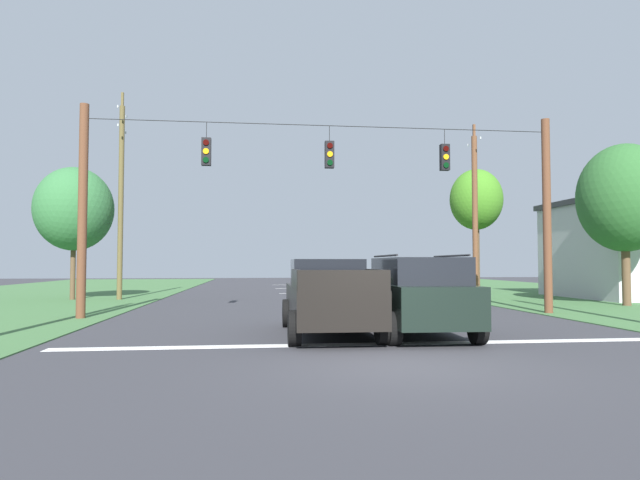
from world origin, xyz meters
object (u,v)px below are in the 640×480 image
tree_roadside_right (476,200)px  utility_pole_near_left (121,195)px  suv_black (417,294)px  overhead_signal_span (327,204)px  pickup_truck (329,297)px  tree_roadside_far_right (624,198)px  distant_car_crossing_white (401,285)px  tree_roadside_left (74,209)px  utility_pole_mid_right (475,214)px

tree_roadside_right → utility_pole_near_left: bearing=-164.2°
suv_black → tree_roadside_right: (10.43, 20.88, 4.99)m
overhead_signal_span → tree_roadside_right: 19.82m
overhead_signal_span → pickup_truck: overhead_signal_span is taller
utility_pole_near_left → overhead_signal_span: bearing=-45.7°
tree_roadside_far_right → overhead_signal_span: bearing=-168.0°
distant_car_crossing_white → utility_pole_near_left: utility_pole_near_left is taller
overhead_signal_span → suv_black: (1.63, -5.30, -2.88)m
utility_pole_near_left → tree_roadside_right: utility_pole_near_left is taller
tree_roadside_left → tree_roadside_right: bearing=13.9°
suv_black → tree_roadside_right: bearing=63.5°
utility_pole_mid_right → utility_pole_near_left: bearing=176.3°
tree_roadside_right → tree_roadside_left: 24.46m
utility_pole_mid_right → tree_roadside_right: bearing=66.6°
utility_pole_mid_right → tree_roadside_right: utility_pole_mid_right is taller
suv_black → tree_roadside_far_right: bearing=34.7°
overhead_signal_span → tree_roadside_far_right: bearing=12.0°
distant_car_crossing_white → tree_roadside_far_right: tree_roadside_far_right is taller
tree_roadside_left → utility_pole_near_left: bearing=-4.6°
utility_pole_near_left → tree_roadside_left: utility_pole_near_left is taller
tree_roadside_right → overhead_signal_span: bearing=-127.7°
distant_car_crossing_white → tree_roadside_left: tree_roadside_left is taller
utility_pole_near_left → suv_black: bearing=-53.6°
suv_black → tree_roadside_left: size_ratio=0.72×
pickup_truck → utility_pole_mid_right: utility_pole_mid_right is taller
tree_roadside_far_right → tree_roadside_left: 25.95m
tree_roadside_right → suv_black: bearing=-116.5°
overhead_signal_span → tree_roadside_right: (12.07, 15.59, 2.12)m
overhead_signal_span → tree_roadside_far_right: (13.39, 2.85, 0.74)m
distant_car_crossing_white → utility_pole_near_left: size_ratio=0.42×
overhead_signal_span → tree_roadside_left: 15.18m
distant_car_crossing_white → tree_roadside_far_right: 10.43m
distant_car_crossing_white → tree_roadside_right: tree_roadside_right is taller
distant_car_crossing_white → utility_pole_mid_right: size_ratio=0.48×
utility_pole_near_left → tree_roadside_left: size_ratio=1.58×
suv_black → utility_pole_mid_right: size_ratio=0.53×
utility_pole_mid_right → utility_pole_near_left: utility_pole_near_left is taller
distant_car_crossing_white → tree_roadside_far_right: size_ratio=0.63×
overhead_signal_span → utility_pole_near_left: bearing=134.3°
suv_black → distant_car_crossing_white: size_ratio=1.09×
pickup_truck → tree_roadside_left: size_ratio=0.81×
utility_pole_mid_right → tree_roadside_left: 20.62m
pickup_truck → distant_car_crossing_white: 12.51m
overhead_signal_span → tree_roadside_left: bearing=140.1°
pickup_truck → utility_pole_mid_right: (9.51, 13.16, 3.47)m
overhead_signal_span → utility_pole_near_left: size_ratio=1.58×
overhead_signal_span → pickup_truck: bearing=-96.8°
tree_roadside_right → tree_roadside_left: (-23.70, -5.86, -1.46)m
overhead_signal_span → utility_pole_mid_right: (8.94, 8.36, 0.50)m
utility_pole_near_left → tree_roadside_left: (-2.32, 0.19, -0.71)m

